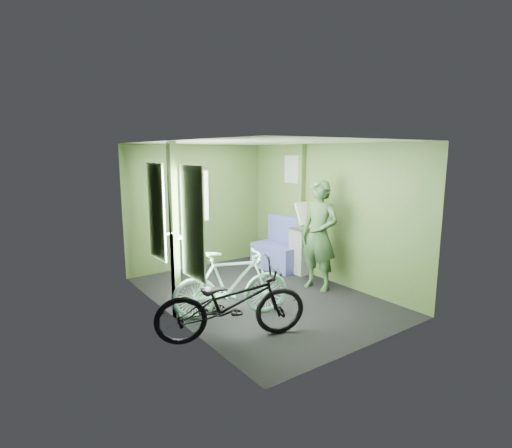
{
  "coord_description": "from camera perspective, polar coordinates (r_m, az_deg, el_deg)",
  "views": [
    {
      "loc": [
        -3.41,
        -4.68,
        2.17
      ],
      "look_at": [
        0.0,
        0.1,
        1.1
      ],
      "focal_mm": 28.0,
      "sensor_mm": 36.0,
      "label": 1
    }
  ],
  "objects": [
    {
      "name": "bicycle_black",
      "position": [
        4.86,
        -3.41,
        -16.19
      ],
      "size": [
        1.9,
        1.3,
        0.99
      ],
      "primitive_type": "imported",
      "rotation": [
        0.0,
        -0.12,
        1.21
      ],
      "color": "black",
      "rests_on": "ground"
    },
    {
      "name": "room",
      "position": [
        5.85,
        0.05,
        3.11
      ],
      "size": [
        4.0,
        4.02,
        2.31
      ],
      "color": "black",
      "rests_on": "ground"
    },
    {
      "name": "waste_box",
      "position": [
        7.2,
        6.3,
        -3.82
      ],
      "size": [
        0.25,
        0.34,
        0.84
      ],
      "primitive_type": "cube",
      "color": "gray",
      "rests_on": "ground"
    },
    {
      "name": "bicycle_mint",
      "position": [
        5.44,
        -3.49,
        -13.21
      ],
      "size": [
        1.64,
        1.07,
        0.97
      ],
      "primitive_type": "imported",
      "rotation": [
        0.0,
        -0.12,
        1.2
      ],
      "color": "#94E1C6",
      "rests_on": "ground"
    },
    {
      "name": "passenger",
      "position": [
        6.34,
        8.99,
        -1.63
      ],
      "size": [
        0.55,
        0.76,
        1.74
      ],
      "rotation": [
        0.0,
        0.0,
        -1.34
      ],
      "color": "#2E4A28",
      "rests_on": "ground"
    },
    {
      "name": "bench_seat",
      "position": [
        7.52,
        3.17,
        -4.19
      ],
      "size": [
        0.63,
        0.98,
        0.98
      ],
      "rotation": [
        0.0,
        0.0,
        0.13
      ],
      "color": "navy",
      "rests_on": "ground"
    }
  ]
}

